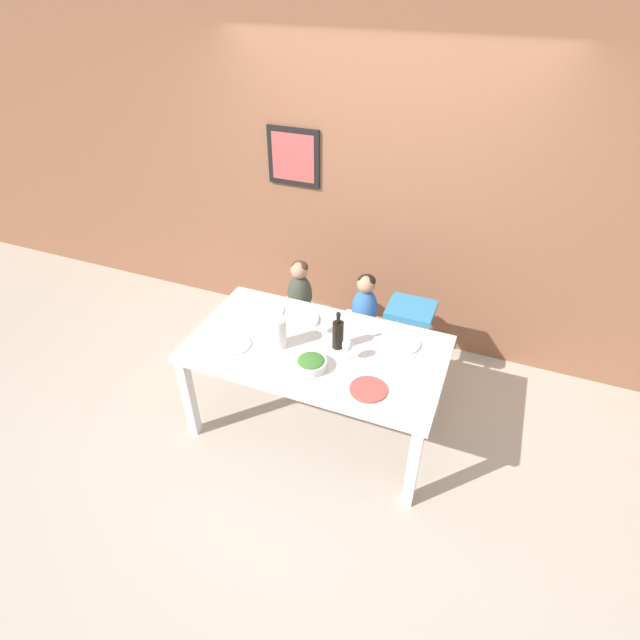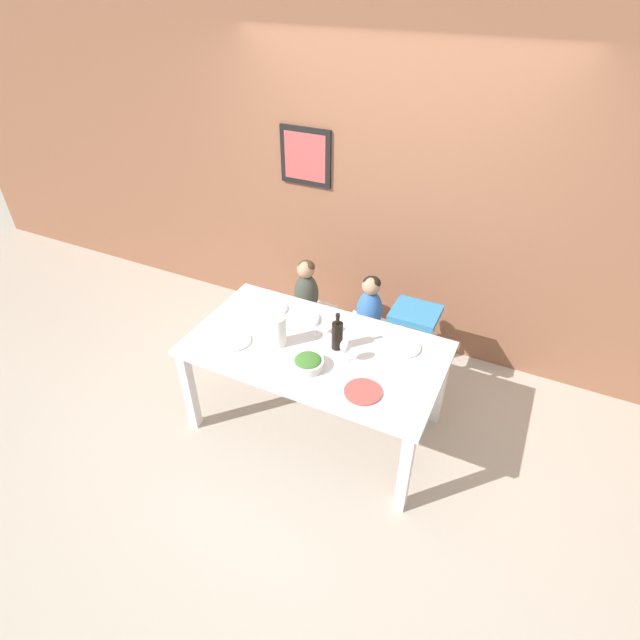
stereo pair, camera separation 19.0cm
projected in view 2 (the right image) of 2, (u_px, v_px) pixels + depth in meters
name	position (u px, v px, depth m)	size (l,w,h in m)	color
ground_plane	(316.00, 421.00, 3.83)	(14.00, 14.00, 0.00)	#BCB2A3
wall_back	(387.00, 194.00, 3.98)	(10.00, 0.09, 2.70)	#8E5B42
dining_table	(315.00, 357.00, 3.45)	(1.74, 0.96, 0.74)	silver
chair_far_left	(307.00, 318.00, 4.26)	(0.41, 0.37, 0.46)	silver
chair_far_center	(368.00, 336.00, 4.06)	(0.41, 0.37, 0.46)	silver
chair_right_highchair	(413.00, 329.00, 3.82)	(0.35, 0.32, 0.75)	silver
person_child_left	(306.00, 288.00, 4.07)	(0.20, 0.20, 0.48)	#3D4238
person_child_center	(370.00, 304.00, 3.88)	(0.20, 0.20, 0.48)	#3366B2
wine_bottle	(337.00, 335.00, 3.32)	(0.08, 0.08, 0.28)	black
paper_towel_roll	(278.00, 331.00, 3.36)	(0.11, 0.11, 0.22)	white
wine_glass_near	(345.00, 347.00, 3.20)	(0.07, 0.07, 0.18)	white
wine_glass_far	(317.00, 320.00, 3.43)	(0.07, 0.07, 0.18)	white
salad_bowl_large	(308.00, 363.00, 3.20)	(0.21, 0.21, 0.08)	white
dinner_plate_front_left	(234.00, 341.00, 3.44)	(0.23, 0.23, 0.01)	silver
dinner_plate_back_left	(272.00, 309.00, 3.75)	(0.23, 0.23, 0.01)	silver
dinner_plate_back_right	(403.00, 347.00, 3.38)	(0.23, 0.23, 0.01)	silver
dinner_plate_front_right	(363.00, 392.00, 3.04)	(0.23, 0.23, 0.01)	#D14C47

